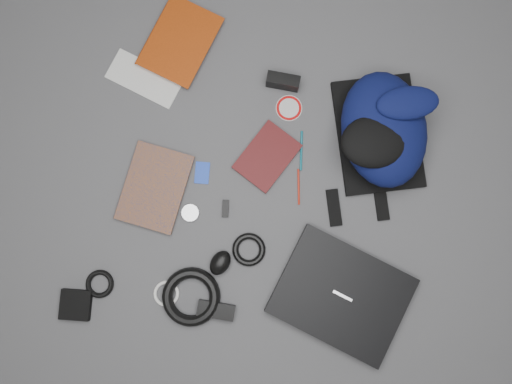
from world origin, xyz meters
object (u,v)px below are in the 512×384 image
(comic_book, at_px, (126,179))
(mouse, at_px, (220,263))
(laptop, at_px, (341,295))
(dvd_case, at_px, (267,157))
(textbook_red, at_px, (153,29))
(compact_camera, at_px, (283,82))
(backpack, at_px, (384,129))
(power_brick, at_px, (216,310))
(pouch, at_px, (76,305))

(comic_book, height_order, mouse, mouse)
(laptop, distance_m, dvd_case, 0.51)
(textbook_red, relative_size, compact_camera, 2.50)
(backpack, bearing_deg, dvd_case, -175.46)
(backpack, distance_m, power_brick, 0.79)
(comic_book, bearing_deg, pouch, -94.14)
(mouse, bearing_deg, power_brick, -62.96)
(textbook_red, bearing_deg, laptop, -28.60)
(compact_camera, bearing_deg, power_brick, -95.41)
(dvd_case, xyz_separation_m, mouse, (-0.05, -0.38, 0.01))
(compact_camera, bearing_deg, mouse, -98.13)
(pouch, bearing_deg, comic_book, 86.35)
(dvd_case, relative_size, power_brick, 1.70)
(textbook_red, bearing_deg, comic_book, -72.48)
(mouse, height_order, pouch, mouse)
(dvd_case, bearing_deg, compact_camera, 115.69)
(mouse, bearing_deg, comic_book, 170.80)
(comic_book, bearing_deg, compact_camera, 48.37)
(backpack, bearing_deg, textbook_red, 147.48)
(power_brick, bearing_deg, mouse, 94.69)
(compact_camera, relative_size, pouch, 1.13)
(backpack, relative_size, comic_book, 1.55)
(textbook_red, height_order, pouch, textbook_red)
(backpack, xyz_separation_m, power_brick, (-0.35, -0.71, -0.07))
(textbook_red, bearing_deg, pouch, -77.76)
(power_brick, relative_size, pouch, 1.23)
(laptop, bearing_deg, pouch, -151.07)
(laptop, height_order, pouch, laptop)
(laptop, relative_size, power_brick, 3.36)
(dvd_case, xyz_separation_m, pouch, (-0.45, -0.65, 0.00))
(pouch, bearing_deg, laptop, 18.92)
(comic_book, height_order, compact_camera, compact_camera)
(laptop, bearing_deg, dvd_case, 144.55)
(backpack, height_order, compact_camera, backpack)
(dvd_case, height_order, mouse, mouse)
(backpack, xyz_separation_m, compact_camera, (-0.36, 0.08, -0.06))
(compact_camera, xyz_separation_m, pouch, (-0.43, -0.90, -0.02))
(laptop, xyz_separation_m, compact_camera, (-0.38, 0.62, 0.01))
(power_brick, bearing_deg, laptop, 16.44)
(pouch, bearing_deg, textbook_red, 92.67)
(textbook_red, bearing_deg, compact_camera, 3.07)
(laptop, height_order, compact_camera, compact_camera)
(backpack, relative_size, textbook_red, 1.53)
(laptop, height_order, power_brick, laptop)
(backpack, distance_m, dvd_case, 0.39)
(compact_camera, xyz_separation_m, power_brick, (0.01, -0.78, -0.02))
(textbook_red, distance_m, comic_book, 0.52)
(comic_book, relative_size, compact_camera, 2.47)
(mouse, distance_m, pouch, 0.49)
(backpack, height_order, pouch, backpack)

